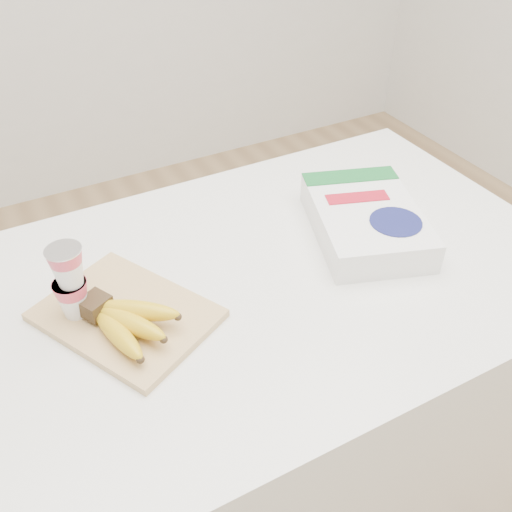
{
  "coord_description": "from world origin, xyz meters",
  "views": [
    {
      "loc": [
        -0.45,
        -0.75,
        1.61
      ],
      "look_at": [
        -0.04,
        0.01,
        0.92
      ],
      "focal_mm": 40.0,
      "sensor_mm": 36.0,
      "label": 1
    }
  ],
  "objects": [
    {
      "name": "room",
      "position": [
        0.0,
        0.0,
        1.35
      ],
      "size": [
        4.0,
        4.0,
        4.0
      ],
      "color": "tan",
      "rests_on": "ground"
    },
    {
      "name": "table",
      "position": [
        0.0,
        0.0,
        0.44
      ],
      "size": [
        1.18,
        0.79,
        0.88
      ],
      "primitive_type": "cube",
      "color": "silver",
      "rests_on": "ground"
    },
    {
      "name": "cutting_board",
      "position": [
        -0.31,
        0.0,
        0.89
      ],
      "size": [
        0.33,
        0.37,
        0.01
      ],
      "primitive_type": "cube",
      "rotation": [
        0.0,
        0.0,
        0.48
      ],
      "color": "tan",
      "rests_on": "table"
    },
    {
      "name": "bananas",
      "position": [
        -0.32,
        -0.04,
        0.92
      ],
      "size": [
        0.16,
        0.19,
        0.06
      ],
      "color": "#382816",
      "rests_on": "cutting_board"
    },
    {
      "name": "yogurt_stack",
      "position": [
        -0.39,
        0.04,
        0.98
      ],
      "size": [
        0.06,
        0.06,
        0.14
      ],
      "color": "white",
      "rests_on": "cutting_board"
    },
    {
      "name": "cereal_box",
      "position": [
        0.22,
        0.01,
        0.92
      ],
      "size": [
        0.3,
        0.36,
        0.07
      ],
      "rotation": [
        0.0,
        0.0,
        -0.33
      ],
      "color": "white",
      "rests_on": "table"
    }
  ]
}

